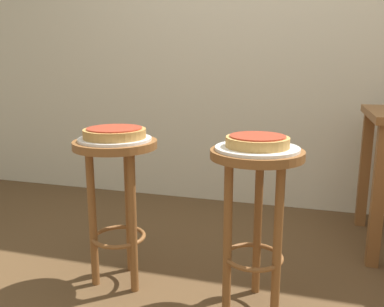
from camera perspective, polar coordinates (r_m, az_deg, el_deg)
name	(u,v)px	position (r m, az deg, el deg)	size (l,w,h in m)	color
stool_foreground	(256,194)	(1.67, 8.96, -5.62)	(0.37, 0.37, 0.69)	brown
serving_plate_foreground	(257,148)	(1.62, 9.18, 0.72)	(0.34, 0.34, 0.01)	white
pizza_foreground	(257,141)	(1.61, 9.22, 1.71)	(0.25, 0.25, 0.05)	tan
stool_middle	(117,180)	(1.87, -10.59, -3.67)	(0.37, 0.37, 0.69)	brown
serving_plate_middle	(115,139)	(1.83, -10.82, 2.00)	(0.33, 0.33, 0.01)	silver
pizza_middle	(115,133)	(1.82, -10.85, 2.88)	(0.28, 0.28, 0.05)	#B78442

